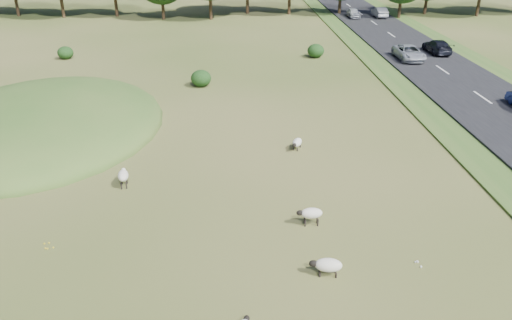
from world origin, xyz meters
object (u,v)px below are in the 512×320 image
at_px(sheep_2, 327,265).
at_px(car_6, 409,53).
at_px(sheep_3, 297,143).
at_px(car_7, 437,46).
at_px(car_5, 353,13).
at_px(sheep_1, 311,213).
at_px(car_2, 380,12).
at_px(sheep_0, 123,175).

distance_m(sheep_2, car_6, 35.14).
xyz_separation_m(sheep_3, car_7, (17.28, 23.02, 0.49)).
distance_m(car_5, car_7, 22.03).
distance_m(sheep_1, car_6, 31.93).
bearing_deg(sheep_3, sheep_1, 22.23).
bearing_deg(sheep_3, car_2, -176.12).
bearing_deg(sheep_1, car_7, -119.74).
relative_size(sheep_0, sheep_2, 0.94).
relative_size(car_2, car_6, 0.86).
distance_m(sheep_1, car_5, 54.84).
relative_size(sheep_1, sheep_2, 0.89).
height_order(sheep_1, car_6, car_6).
bearing_deg(sheep_3, sheep_2, 23.61).
xyz_separation_m(sheep_0, car_7, (26.76, 27.24, 0.31)).
relative_size(sheep_3, car_6, 0.25).
bearing_deg(car_7, sheep_2, 63.31).
bearing_deg(sheep_0, car_6, -51.66).
xyz_separation_m(sheep_0, sheep_1, (9.09, -4.12, -0.01)).
relative_size(car_2, car_7, 0.91).
height_order(sheep_0, sheep_1, sheep_0).
bearing_deg(car_5, sheep_3, -106.78).
bearing_deg(sheep_1, car_2, -108.71).
distance_m(sheep_1, sheep_2, 3.58).
bearing_deg(sheep_2, car_6, -105.42).
xyz_separation_m(sheep_0, car_6, (22.96, 24.64, 0.31)).
bearing_deg(sheep_1, car_5, -104.98).
distance_m(car_2, car_7, 21.83).
distance_m(sheep_1, car_7, 36.00).
distance_m(sheep_0, car_7, 38.19).
bearing_deg(car_6, sheep_1, -115.76).
xyz_separation_m(car_2, car_5, (-3.80, -0.13, -0.05)).
distance_m(sheep_0, sheep_3, 10.38).
xyz_separation_m(sheep_1, car_5, (13.88, 53.05, 0.29)).
bearing_deg(sheep_2, car_7, -109.06).
xyz_separation_m(sheep_3, car_6, (13.48, 20.41, 0.50)).
distance_m(sheep_3, car_5, 46.70).
xyz_separation_m(car_5, car_7, (3.80, -21.70, 0.03)).
distance_m(sheep_2, car_7, 39.10).
bearing_deg(sheep_3, car_7, 168.06).
xyz_separation_m(car_6, car_7, (3.80, 2.60, -0.01)).
bearing_deg(car_5, sheep_2, -103.66).
height_order(sheep_2, car_5, car_5).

